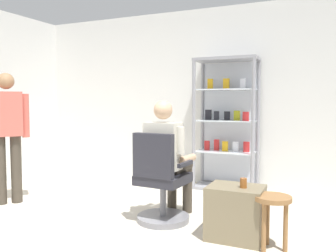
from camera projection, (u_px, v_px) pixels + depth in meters
back_wall at (206, 97)px, 5.50m from camera, size 6.00×0.10×2.70m
display_cabinet_main at (227, 123)px, 5.15m from camera, size 0.90×0.45×1.90m
office_chair at (161, 186)px, 3.69m from camera, size 0.58×0.56×0.96m
seated_shopkeeper at (168, 154)px, 3.82m from camera, size 0.51×0.58×1.29m
storage_crate at (236, 212)px, 3.27m from camera, size 0.51×0.40×0.50m
tea_glass at (243, 183)px, 3.19m from camera, size 0.06×0.06×0.09m
standing_customer at (7, 129)px, 4.37m from camera, size 0.40×0.42×1.63m
wooden_stool at (273, 207)px, 3.02m from camera, size 0.32×0.32×0.47m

